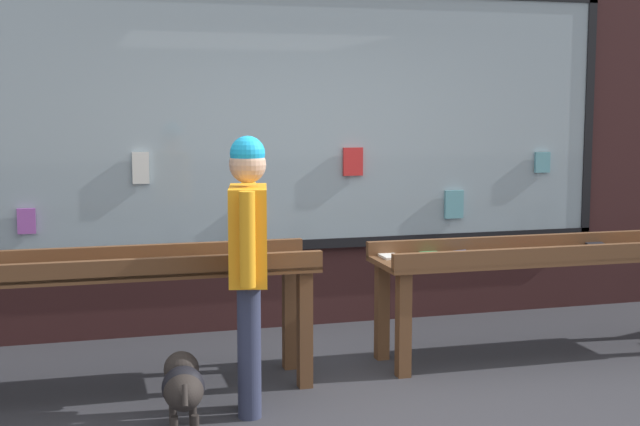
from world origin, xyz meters
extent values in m
plane|color=#2D2D33|center=(0.00, 0.00, 0.00)|extent=(40.00, 40.00, 0.00)
cube|color=#331919|center=(0.00, 2.40, 1.67)|extent=(8.88, 0.20, 3.34)
cube|color=#8C9EA8|center=(0.06, 2.27, 1.74)|extent=(5.29, 0.03, 2.09)
cube|color=black|center=(0.06, 2.27, 0.70)|extent=(5.37, 0.06, 0.08)
cube|color=black|center=(2.70, 2.27, 1.74)|extent=(0.08, 0.06, 2.09)
cube|color=#994CA5|center=(-2.13, 2.23, 0.98)|extent=(0.13, 0.03, 0.19)
cube|color=silver|center=(-1.27, 2.23, 1.37)|extent=(0.13, 0.03, 0.25)
cube|color=orange|center=(-0.38, 2.23, 0.99)|extent=(0.13, 0.03, 0.20)
cube|color=red|center=(0.47, 2.23, 1.38)|extent=(0.17, 0.03, 0.23)
cube|color=#5999A5|center=(1.39, 2.23, 1.00)|extent=(0.17, 0.03, 0.24)
cube|color=#5999A5|center=(2.24, 2.23, 1.35)|extent=(0.14, 0.03, 0.18)
cube|color=brown|center=(-0.36, 0.71, 0.39)|extent=(0.09, 0.09, 0.78)
cube|color=brown|center=(-0.35, 1.14, 0.39)|extent=(0.09, 0.09, 0.78)
cube|color=brown|center=(-1.63, 0.94, 0.80)|extent=(2.77, 0.64, 0.04)
cube|color=brown|center=(-1.64, 0.67, 0.86)|extent=(2.76, 0.10, 0.12)
cube|color=brown|center=(-1.63, 1.21, 0.86)|extent=(2.76, 0.10, 0.12)
cube|color=orange|center=(-1.67, 0.86, 0.84)|extent=(0.17, 0.24, 0.03)
cube|color=yellow|center=(-1.01, 0.99, 0.83)|extent=(0.19, 0.22, 0.03)
cube|color=black|center=(-0.38, 0.91, 0.83)|extent=(0.16, 0.20, 0.03)
cube|color=brown|center=(0.35, 0.74, 0.36)|extent=(0.09, 0.09, 0.73)
cube|color=brown|center=(0.36, 1.18, 0.36)|extent=(0.09, 0.09, 0.73)
cube|color=brown|center=(1.63, 0.94, 0.75)|extent=(2.77, 0.65, 0.04)
cube|color=brown|center=(1.63, 0.67, 0.81)|extent=(2.76, 0.10, 0.12)
cube|color=brown|center=(1.64, 1.22, 0.81)|extent=(2.76, 0.10, 0.12)
cube|color=silver|center=(0.39, 1.12, 0.77)|extent=(0.13, 0.23, 0.02)
cube|color=#338C4C|center=(0.71, 1.14, 0.77)|extent=(0.15, 0.20, 0.02)
cube|color=#2659B2|center=(0.95, 1.04, 0.78)|extent=(0.16, 0.24, 0.02)
cube|color=#2659B2|center=(1.21, 0.96, 0.78)|extent=(0.16, 0.23, 0.03)
cube|color=red|center=(1.50, 0.96, 0.78)|extent=(0.15, 0.22, 0.03)
cube|color=silver|center=(1.77, 0.90, 0.77)|extent=(0.17, 0.20, 0.02)
cube|color=black|center=(2.07, 1.11, 0.78)|extent=(0.19, 0.22, 0.03)
cube|color=orange|center=(2.29, 0.95, 0.78)|extent=(0.17, 0.22, 0.03)
cylinder|color=#2D334C|center=(-0.82, 0.24, 0.40)|extent=(0.14, 0.14, 0.81)
cylinder|color=#2D334C|center=(-0.79, 0.40, 0.40)|extent=(0.14, 0.14, 0.81)
cube|color=orange|center=(-0.80, 0.32, 1.09)|extent=(0.31, 0.49, 0.57)
cylinder|color=orange|center=(-0.87, 0.04, 1.11)|extent=(0.09, 0.09, 0.54)
cylinder|color=orange|center=(-0.74, 0.60, 1.11)|extent=(0.09, 0.09, 0.54)
sphere|color=tan|center=(-0.80, 0.32, 1.51)|extent=(0.22, 0.22, 0.22)
sphere|color=#19A5E0|center=(-0.80, 0.32, 1.57)|extent=(0.21, 0.21, 0.21)
ellipsoid|color=black|center=(-1.24, 0.04, 0.28)|extent=(0.26, 0.41, 0.23)
ellipsoid|color=black|center=(-1.24, 0.04, 0.29)|extent=(0.26, 0.25, 0.24)
sphere|color=black|center=(-1.22, 0.28, 0.32)|extent=(0.21, 0.21, 0.21)
cylinder|color=black|center=(-1.26, -0.18, 0.31)|extent=(0.04, 0.10, 0.12)
cylinder|color=black|center=(-1.17, 0.16, 0.08)|extent=(0.04, 0.04, 0.16)
cylinder|color=black|center=(-1.29, 0.16, 0.08)|extent=(0.04, 0.04, 0.16)
camera|label=1|loc=(-1.83, -4.81, 1.86)|focal=50.00mm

